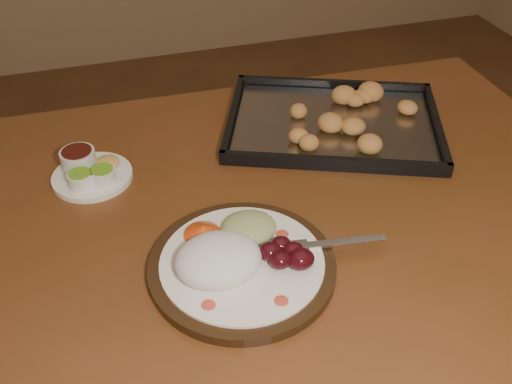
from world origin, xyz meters
name	(u,v)px	position (x,y,z in m)	size (l,w,h in m)	color
ground	(296,320)	(0.00, 0.00, 0.00)	(4.00, 4.00, 0.00)	brown
dining_table	(224,251)	(-0.28, -0.29, 0.65)	(1.52, 0.94, 0.75)	brown
dinner_plate	(238,259)	(-0.29, -0.43, 0.77)	(0.39, 0.30, 0.07)	black
condiment_saucer	(89,171)	(-0.50, -0.12, 0.77)	(0.15, 0.15, 0.05)	white
baking_tray	(333,121)	(0.02, -0.08, 0.76)	(0.54, 0.48, 0.05)	black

